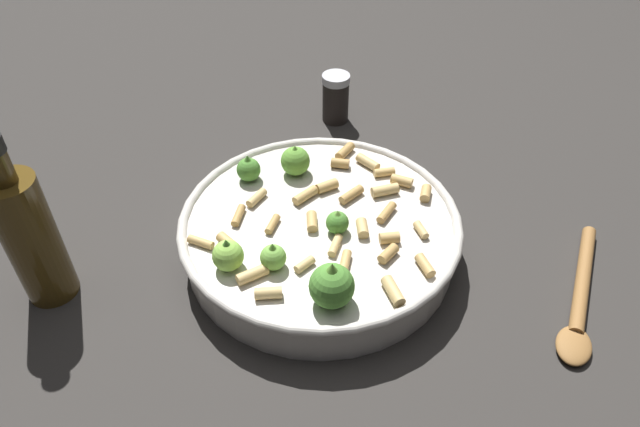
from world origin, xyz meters
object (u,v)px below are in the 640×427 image
at_px(olive_oil_bottle, 30,236).
at_px(wooden_spoon, 580,299).
at_px(cooking_pan, 319,232).
at_px(pepper_shaker, 336,98).

xyz_separation_m(olive_oil_bottle, wooden_spoon, (0.44, 0.40, -0.08)).
bearing_deg(cooking_pan, pepper_shaker, 129.28).
distance_m(olive_oil_bottle, wooden_spoon, 0.60).
distance_m(pepper_shaker, olive_oil_bottle, 0.49).
bearing_deg(olive_oil_bottle, pepper_shaker, 91.72).
height_order(cooking_pan, olive_oil_bottle, olive_oil_bottle).
xyz_separation_m(pepper_shaker, wooden_spoon, (0.45, -0.09, -0.03)).
bearing_deg(cooking_pan, wooden_spoon, 28.26).
xyz_separation_m(cooking_pan, wooden_spoon, (0.27, 0.14, -0.02)).
xyz_separation_m(cooking_pan, pepper_shaker, (-0.19, 0.23, 0.01)).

